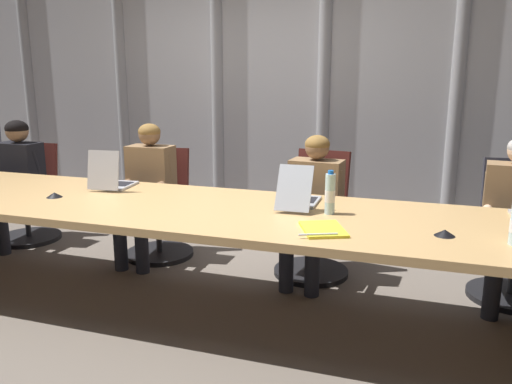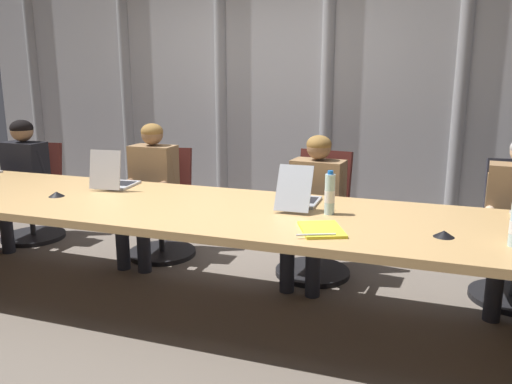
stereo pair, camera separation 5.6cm
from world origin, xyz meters
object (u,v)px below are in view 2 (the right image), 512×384
(office_chair_center, at_px, (316,229))
(conference_mic_left_side, at_px, (444,234))
(spiral_notepad, at_px, (321,230))
(person_left_mid, at_px, (149,184))
(person_left_end, at_px, (19,173))
(conference_mic_middle, at_px, (56,194))
(laptop_left_mid, at_px, (114,180))
(laptop_center, at_px, (299,197))
(office_chair_left_mid, at_px, (163,215))
(office_chair_left_end, at_px, (34,202))
(water_bottle_secondary, at_px, (330,194))
(person_center, at_px, (314,200))

(office_chair_center, height_order, conference_mic_left_side, office_chair_center)
(spiral_notepad, bearing_deg, person_left_mid, 124.46)
(person_left_end, height_order, conference_mic_middle, person_left_end)
(laptop_left_mid, relative_size, laptop_center, 0.81)
(person_left_end, bearing_deg, laptop_left_mid, 73.18)
(person_left_end, xyz_separation_m, person_left_mid, (1.40, -0.00, -0.01))
(laptop_left_mid, distance_m, office_chair_left_mid, 0.78)
(conference_mic_middle, bearing_deg, office_chair_left_mid, 76.33)
(office_chair_left_end, xyz_separation_m, spiral_notepad, (3.13, -1.21, 0.39))
(laptop_center, xyz_separation_m, office_chair_left_mid, (-1.43, 0.71, -0.44))
(office_chair_left_end, distance_m, person_left_mid, 1.45)
(person_left_mid, distance_m, water_bottle_secondary, 1.84)
(laptop_center, xyz_separation_m, spiral_notepad, (0.26, -0.50, -0.05))
(office_chair_center, relative_size, spiral_notepad, 2.69)
(person_center, bearing_deg, laptop_center, 8.01)
(person_left_end, bearing_deg, conference_mic_middle, 55.98)
(office_chair_left_end, distance_m, conference_mic_left_side, 3.94)
(office_chair_center, distance_m, person_left_end, 2.84)
(spiral_notepad, bearing_deg, laptop_left_mid, 137.68)
(laptop_center, distance_m, office_chair_left_end, 2.99)
(office_chair_left_mid, height_order, office_chair_center, office_chair_center)
(laptop_left_mid, bearing_deg, office_chair_left_mid, -8.76)
(office_chair_left_mid, bearing_deg, conference_mic_middle, -21.65)
(person_left_end, bearing_deg, water_bottle_secondary, 79.72)
(person_left_mid, bearing_deg, laptop_left_mid, -0.99)
(conference_mic_left_side, height_order, conference_mic_middle, same)
(person_left_end, bearing_deg, office_chair_left_end, -175.17)
(laptop_left_mid, height_order, person_left_end, person_left_end)
(office_chair_center, relative_size, water_bottle_secondary, 3.62)
(water_bottle_secondary, bearing_deg, person_left_mid, 157.63)
(laptop_center, bearing_deg, spiral_notepad, -154.66)
(office_chair_left_end, height_order, spiral_notepad, office_chair_left_end)
(water_bottle_secondary, bearing_deg, office_chair_left_end, 164.60)
(person_left_mid, bearing_deg, water_bottle_secondary, 67.30)
(laptop_left_mid, relative_size, office_chair_center, 0.39)
(office_chair_left_mid, xyz_separation_m, water_bottle_secondary, (1.66, -0.85, 0.51))
(office_chair_left_end, distance_m, water_bottle_secondary, 3.25)
(conference_mic_left_side, relative_size, conference_mic_middle, 1.00)
(office_chair_left_end, bearing_deg, laptop_center, 70.98)
(office_chair_left_mid, xyz_separation_m, conference_mic_left_side, (2.32, -1.10, 0.40))
(office_chair_left_end, bearing_deg, water_bottle_secondary, 69.48)
(laptop_center, height_order, conference_mic_middle, laptop_center)
(laptop_center, distance_m, person_center, 0.57)
(office_chair_left_end, relative_size, spiral_notepad, 2.53)
(conference_mic_middle, bearing_deg, office_chair_center, 32.08)
(person_left_mid, bearing_deg, office_chair_left_mid, 169.63)
(person_center, xyz_separation_m, spiral_notepad, (0.28, -1.06, 0.10))
(laptop_center, bearing_deg, office_chair_left_end, 74.48)
(conference_mic_left_side, bearing_deg, spiral_notepad, -169.85)
(person_center, bearing_deg, laptop_left_mid, -66.19)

